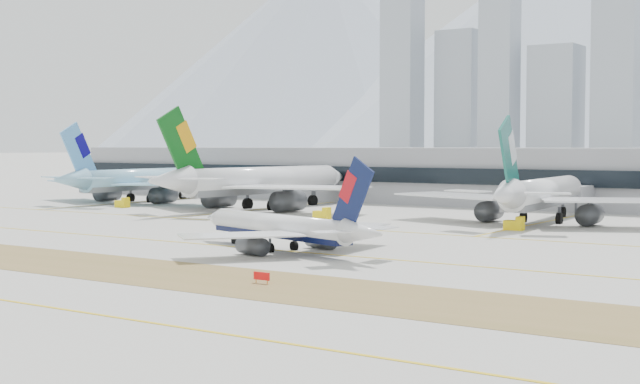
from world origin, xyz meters
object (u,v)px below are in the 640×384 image
Objects in this scene: widebody_eva at (256,183)px; widebody_cathay at (540,195)px; taxiing_airliner at (285,228)px; widebody_korean at (138,181)px; terminal at (510,176)px.

widebody_cathay is at bearing -82.77° from widebody_eva.
widebody_korean reaches higher than taxiing_airliner.
widebody_korean is 1.03× the size of widebody_cathay.
widebody_eva is 1.15× the size of widebody_cathay.
widebody_korean reaches higher than terminal.
widebody_eva is 69.87m from terminal.
widebody_eva is at bearing -128.44° from terminal.
taxiing_airliner is 122.97m from widebody_korean.
widebody_eva is (44.61, -4.15, 0.74)m from widebody_korean.
widebody_cathay is 0.21× the size of terminal.
widebody_korean is at bearing -17.15° from taxiing_airliner.
terminal is (88.04, 50.57, 1.67)m from widebody_korean.
widebody_korean reaches higher than widebody_cathay.
widebody_cathay is at bearing -84.67° from taxiing_airliner.
terminal is at bearing -62.05° from widebody_korean.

